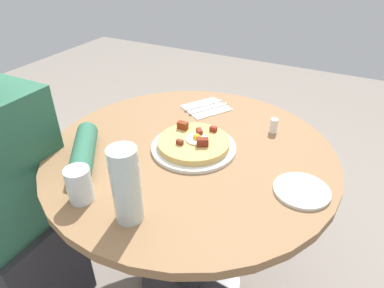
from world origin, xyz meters
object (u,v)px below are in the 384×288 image
object	(u,v)px
water_glass	(79,185)
person_seated	(13,214)
pizza_plate	(194,147)
dining_table	(191,187)
bread_plate	(302,191)
salt_shaker	(274,126)
knife	(208,109)
fork	(204,105)
breakfast_pizza	(194,142)
water_bottle	(126,186)

from	to	relation	value
water_glass	person_seated	bearing A→B (deg)	92.53
person_seated	pizza_plate	world-z (taller)	person_seated
dining_table	bread_plate	world-z (taller)	bread_plate
bread_plate	salt_shaker	world-z (taller)	salt_shaker
person_seated	knife	size ratio (longest dim) A/B	6.31
dining_table	fork	world-z (taller)	fork
breakfast_pizza	pizza_plate	bearing A→B (deg)	175.54
breakfast_pizza	water_glass	world-z (taller)	water_glass
person_seated	bread_plate	bearing A→B (deg)	-69.88
bread_plate	knife	bearing A→B (deg)	52.68
water_glass	salt_shaker	distance (m)	0.70
bread_plate	water_bottle	world-z (taller)	water_bottle
person_seated	fork	size ratio (longest dim) A/B	6.31
pizza_plate	breakfast_pizza	xyz separation A→B (m)	(0.00, -0.00, 0.02)
person_seated	salt_shaker	size ratio (longest dim) A/B	21.28
knife	water_glass	size ratio (longest dim) A/B	1.80
pizza_plate	breakfast_pizza	bearing A→B (deg)	-4.46
breakfast_pizza	fork	bearing A→B (deg)	19.59
pizza_plate	water_glass	size ratio (longest dim) A/B	2.84
water_glass	breakfast_pizza	bearing A→B (deg)	-23.33
knife	water_glass	bearing A→B (deg)	24.85
person_seated	fork	distance (m)	0.81
dining_table	bread_plate	bearing A→B (deg)	-97.38
person_seated	water_bottle	size ratio (longest dim) A/B	5.41
water_bottle	fork	bearing A→B (deg)	9.27
person_seated	salt_shaker	distance (m)	0.96
dining_table	breakfast_pizza	world-z (taller)	breakfast_pizza
pizza_plate	knife	distance (m)	0.29
water_glass	salt_shaker	world-z (taller)	water_glass
breakfast_pizza	salt_shaker	world-z (taller)	breakfast_pizza
knife	water_glass	distance (m)	0.65
pizza_plate	knife	bearing A→B (deg)	15.12
dining_table	knife	bearing A→B (deg)	13.29
dining_table	pizza_plate	distance (m)	0.17
bread_plate	pizza_plate	bearing A→B (deg)	81.14
dining_table	salt_shaker	xyz separation A→B (m)	(0.24, -0.21, 0.19)
bread_plate	knife	distance (m)	0.56
salt_shaker	fork	bearing A→B (deg)	77.07
pizza_plate	breakfast_pizza	distance (m)	0.02
breakfast_pizza	fork	world-z (taller)	breakfast_pizza
person_seated	bread_plate	xyz separation A→B (m)	(0.32, -0.88, 0.21)
fork	knife	xyz separation A→B (m)	(-0.02, -0.03, 0.00)
water_glass	salt_shaker	bearing A→B (deg)	-31.53
fork	salt_shaker	xyz separation A→B (m)	(-0.07, -0.31, 0.02)
breakfast_pizza	water_bottle	distance (m)	0.37
fork	water_bottle	xyz separation A→B (m)	(-0.66, -0.11, 0.10)
water_bottle	pizza_plate	bearing A→B (deg)	0.14
water_glass	water_bottle	xyz separation A→B (m)	(0.00, -0.16, 0.05)
knife	fork	bearing A→B (deg)	-90.00
bread_plate	fork	size ratio (longest dim) A/B	0.88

